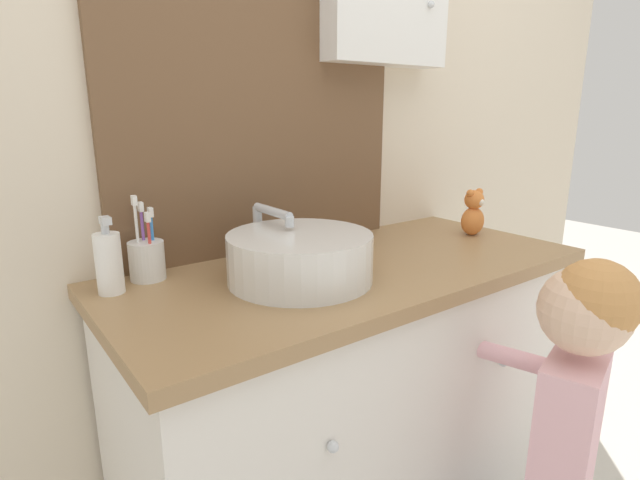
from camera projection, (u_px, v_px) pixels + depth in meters
wall_back at (291, 106)px, 1.42m from camera, size 3.20×0.18×2.50m
vanity_counter at (352, 416)px, 1.39m from camera, size 1.24×0.56×0.89m
sink_basin at (299, 256)px, 1.15m from camera, size 0.33×0.39×0.16m
toothbrush_holder at (147, 258)px, 1.16m from camera, size 0.08×0.08×0.20m
soap_dispenser at (109, 262)px, 1.06m from camera, size 0.06×0.06×0.17m
child_figure at (568, 421)px, 1.08m from camera, size 0.22×0.48×0.99m
teddy_bear at (473, 213)px, 1.56m from camera, size 0.08×0.07×0.15m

